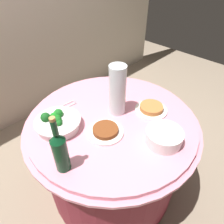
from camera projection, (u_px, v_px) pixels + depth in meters
name	position (u px, v px, depth m)	size (l,w,h in m)	color
ground_plane	(112.00, 180.00, 1.80)	(6.00, 6.00, 0.00)	gray
buffet_table	(112.00, 153.00, 1.56)	(1.16, 1.16, 0.74)	maroon
broccoli_bowl	(57.00, 123.00, 1.24)	(0.28, 0.28, 0.11)	white
plate_stack	(164.00, 137.00, 1.15)	(0.21, 0.21, 0.08)	white
wine_bottle	(60.00, 151.00, 0.95)	(0.07, 0.07, 0.34)	#0E3D1F
decorative_fruit_vase	(117.00, 93.00, 1.29)	(0.11, 0.11, 0.34)	silver
serving_tongs	(66.00, 106.00, 1.43)	(0.17, 0.06, 0.01)	silver
food_plate_stir_fry	(105.00, 131.00, 1.22)	(0.22, 0.22, 0.04)	white
food_plate_peanuts	(151.00, 109.00, 1.38)	(0.22, 0.22, 0.04)	white
label_placard_front	(118.00, 87.00, 1.57)	(0.05, 0.03, 0.05)	white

